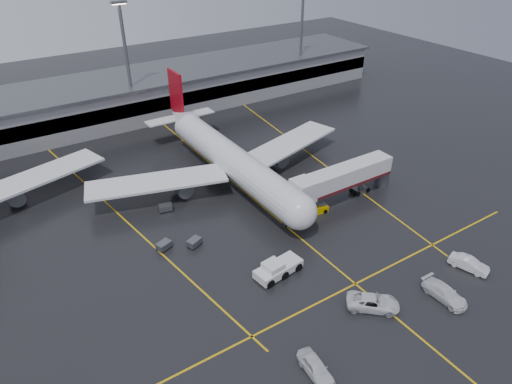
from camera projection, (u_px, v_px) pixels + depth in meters
ground at (260, 204)px, 73.94m from camera, size 220.00×220.00×0.00m
apron_line_centre at (260, 204)px, 73.94m from camera, size 0.25×90.00×0.02m
apron_line_stop at (355, 284)px, 58.18m from camera, size 60.00×0.25×0.02m
apron_line_left at (117, 213)px, 71.83m from camera, size 9.99×69.35×0.02m
apron_line_right at (309, 153)px, 89.45m from camera, size 7.57×69.64×0.02m
terminal at (145, 93)px, 106.02m from camera, size 122.00×19.00×8.60m
light_mast_mid at (127, 58)px, 94.16m from camera, size 3.00×1.20×25.45m
light_mast_right at (301, 31)px, 115.02m from camera, size 3.00×1.20×25.45m
main_airliner at (229, 158)px, 78.70m from camera, size 48.80×45.60×14.10m
jet_bridge at (343, 179)px, 73.10m from camera, size 19.90×3.40×6.05m
pushback_tractor at (277, 269)px, 59.24m from camera, size 6.80×3.51×2.33m
belt_loader at (317, 209)px, 71.70m from camera, size 3.70×2.15×2.22m
service_van_a at (373, 302)px, 54.28m from camera, size 6.52×6.22×1.72m
service_van_b at (445, 293)px, 55.61m from camera, size 2.36×5.79×1.68m
service_van_c at (469, 264)px, 60.23m from camera, size 3.16×5.29×1.65m
service_van_d at (316, 368)px, 46.56m from camera, size 2.49×5.10×1.67m
baggage_cart_a at (194, 242)px, 64.50m from camera, size 2.35×1.98×1.12m
baggage_cart_b at (164, 245)px, 63.91m from camera, size 2.32×1.89×1.12m
baggage_cart_c at (165, 207)px, 72.01m from camera, size 2.25×1.74×1.12m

